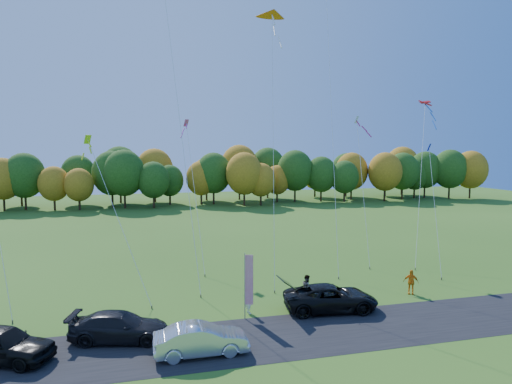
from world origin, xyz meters
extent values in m
plane|color=#305A17|center=(0.00, 0.00, 0.00)|extent=(160.00, 160.00, 0.00)
cube|color=black|center=(0.00, -4.00, 0.01)|extent=(90.00, 6.00, 0.01)
imported|color=black|center=(3.08, -0.98, 0.82)|extent=(6.21, 3.43, 1.65)
imported|color=silver|center=(-5.73, -5.14, 0.77)|extent=(4.69, 1.65, 1.55)
imported|color=black|center=(-9.71, -2.40, 0.77)|extent=(5.64, 3.34, 1.53)
imported|color=black|center=(-15.17, -3.43, 0.87)|extent=(5.50, 3.96, 1.74)
imported|color=white|center=(-2.07, -0.12, 0.85)|extent=(0.49, 0.67, 1.70)
imported|color=gray|center=(2.33, 1.21, 0.88)|extent=(0.80, 0.96, 1.75)
imported|color=orange|center=(9.92, 0.64, 0.87)|extent=(1.09, 0.92, 1.74)
cylinder|color=#999999|center=(-2.52, -1.03, 2.02)|extent=(0.06, 0.06, 4.05)
cube|color=red|center=(-2.29, -1.13, 2.43)|extent=(0.48, 0.22, 3.03)
cube|color=navy|center=(-2.29, -1.10, 3.55)|extent=(0.48, 0.21, 0.79)
cylinder|color=#4C3F33|center=(-4.57, 3.60, 0.10)|extent=(0.08, 0.08, 0.20)
cylinder|color=#4C3F33|center=(6.55, 5.30, 0.10)|extent=(0.08, 0.08, 0.20)
cylinder|color=#4C3F33|center=(0.65, 3.22, 0.10)|extent=(0.08, 0.08, 0.20)
cone|color=orange|center=(2.74, 11.16, 21.66)|extent=(2.64, 2.02, 2.89)
cylinder|color=#4C3F33|center=(13.96, 6.12, 0.10)|extent=(0.08, 0.08, 0.20)
cube|color=red|center=(20.25, 14.60, 14.92)|extent=(3.13, 1.09, 1.20)
cylinder|color=#4C3F33|center=(-7.92, 2.17, 0.10)|extent=(0.08, 0.08, 0.20)
cube|color=#B5EB18|center=(-12.06, 8.30, 10.92)|extent=(1.12, 1.12, 1.32)
cylinder|color=#4C3F33|center=(-15.93, 1.69, 0.10)|extent=(0.08, 0.08, 0.20)
cylinder|color=#4C3F33|center=(10.39, 7.35, 0.10)|extent=(0.08, 0.08, 0.20)
cube|color=silver|center=(11.79, 13.10, 13.00)|extent=(1.17, 1.17, 1.38)
cylinder|color=#4C3F33|center=(-3.55, 8.64, 0.10)|extent=(0.08, 0.08, 0.20)
cube|color=#DB496F|center=(-4.00, 17.14, 12.70)|extent=(1.15, 1.15, 1.36)
cylinder|color=#4C3F33|center=(14.26, 3.05, 0.10)|extent=(0.08, 0.08, 0.20)
cube|color=#0B11A7|center=(16.46, 8.33, 10.37)|extent=(1.11, 1.11, 1.31)
camera|label=1|loc=(-8.59, -27.03, 10.26)|focal=32.00mm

